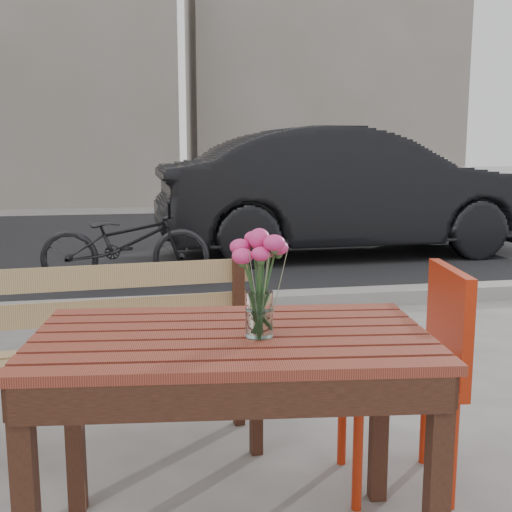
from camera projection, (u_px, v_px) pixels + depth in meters
The scene contains 8 objects.
street at pixel (142, 264), 7.11m from camera, with size 30.00×8.12×0.12m.
backdrop_buildings at pixel (138, 52), 15.58m from camera, with size 15.50×4.00×8.00m.
main_table at pixel (232, 371), 1.98m from camera, with size 1.29×0.84×0.75m.
main_bench at pixel (101, 334), 2.76m from camera, with size 1.40×0.51×0.85m.
red_chair at pixel (418, 362), 2.44m from camera, with size 0.49×0.49×0.86m.
main_vase at pixel (259, 270), 1.90m from camera, with size 0.18×0.18×0.33m.
parked_car at pixel (349, 192), 7.89m from camera, with size 1.64×4.69×1.55m, color black.
bicycle at pixel (125, 242), 6.11m from camera, with size 0.56×1.60×0.84m, color black.
Camera 1 is at (-0.09, -2.04, 1.31)m, focal length 45.00 mm.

